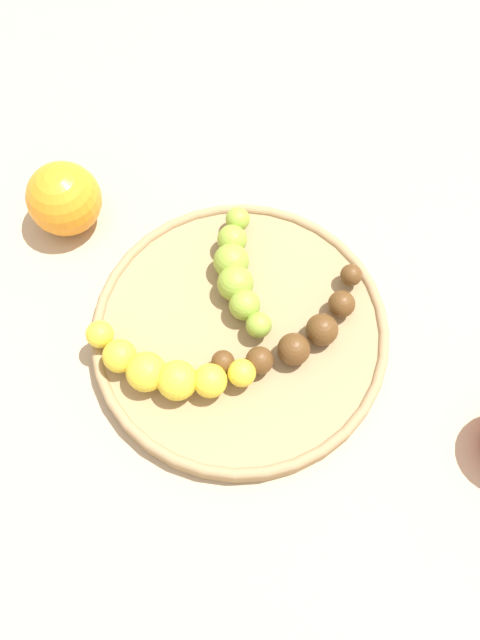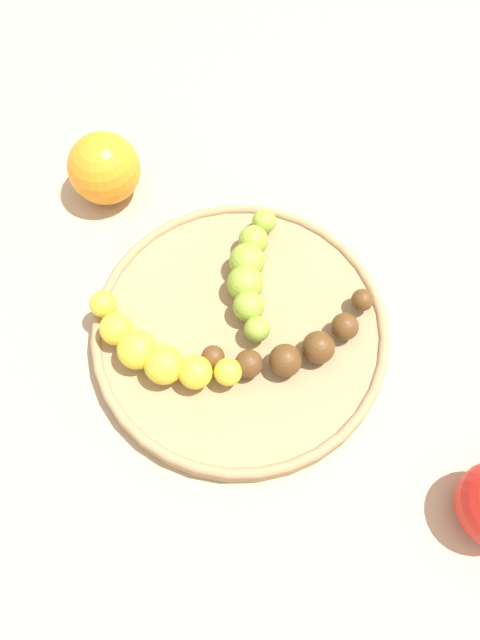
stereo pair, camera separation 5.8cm
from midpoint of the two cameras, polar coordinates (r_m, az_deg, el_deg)
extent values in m
plane|color=tan|center=(0.61, 2.69, -1.78)|extent=(2.40, 2.40, 0.00)
cylinder|color=#A08259|center=(0.60, 2.72, -1.45)|extent=(0.29, 0.29, 0.02)
torus|color=#A08259|center=(0.60, 2.76, -1.10)|extent=(0.29, 0.29, 0.01)
sphere|color=#8CAD38|center=(0.63, 4.85, 8.69)|extent=(0.02, 0.02, 0.02)
sphere|color=#8CAD38|center=(0.62, 3.90, 7.01)|extent=(0.03, 0.03, 0.03)
sphere|color=#8CAD38|center=(0.61, 3.35, 5.12)|extent=(0.04, 0.04, 0.04)
sphere|color=#8CAD38|center=(0.60, 3.24, 3.07)|extent=(0.04, 0.04, 0.04)
sphere|color=#8CAD38|center=(0.59, 3.59, 0.96)|extent=(0.03, 0.03, 0.03)
sphere|color=#8CAD38|center=(0.58, 4.42, -1.13)|extent=(0.02, 0.02, 0.02)
sphere|color=yellow|center=(0.59, -9.70, 1.15)|extent=(0.03, 0.03, 0.03)
sphere|color=yellow|center=(0.58, -8.47, -1.10)|extent=(0.03, 0.03, 0.03)
sphere|color=yellow|center=(0.57, -6.55, -3.02)|extent=(0.04, 0.04, 0.04)
sphere|color=yellow|center=(0.56, -4.05, -4.41)|extent=(0.04, 0.04, 0.04)
sphere|color=yellow|center=(0.56, -1.16, -5.12)|extent=(0.03, 0.03, 0.03)
sphere|color=yellow|center=(0.56, 1.85, -5.08)|extent=(0.03, 0.03, 0.03)
sphere|color=#593819|center=(0.57, 0.42, -3.70)|extent=(0.02, 0.02, 0.02)
sphere|color=#593819|center=(0.57, 3.73, -4.32)|extent=(0.03, 0.03, 0.03)
sphere|color=#593819|center=(0.57, 7.05, -4.00)|extent=(0.03, 0.03, 0.03)
sphere|color=#593819|center=(0.58, 10.01, -2.80)|extent=(0.03, 0.03, 0.03)
sphere|color=#593819|center=(0.59, 12.31, -0.89)|extent=(0.03, 0.03, 0.03)
sphere|color=#593819|center=(0.61, 13.79, 1.50)|extent=(0.02, 0.02, 0.02)
sphere|color=orange|center=(0.68, -9.88, 13.24)|extent=(0.08, 0.08, 0.08)
camera|label=1|loc=(0.03, -87.12, 6.22)|focal=35.08mm
camera|label=2|loc=(0.03, 92.88, -6.22)|focal=35.08mm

